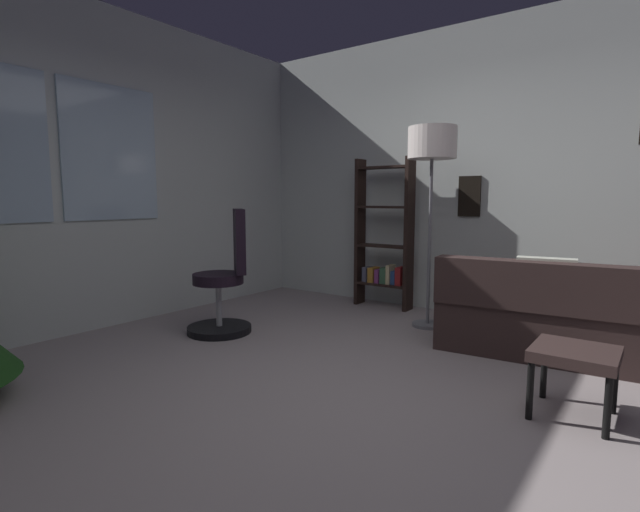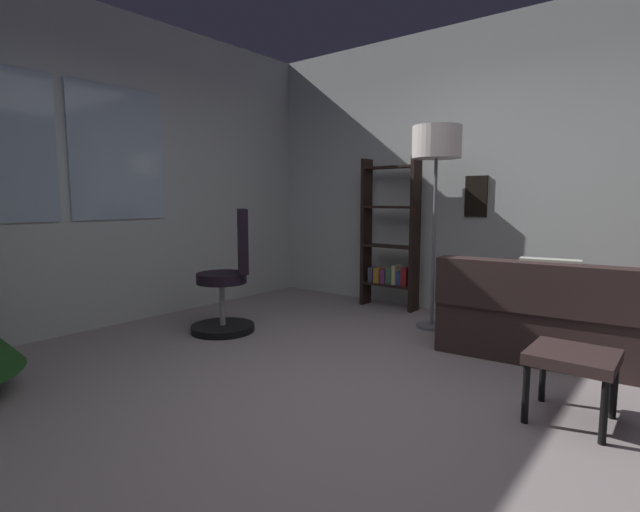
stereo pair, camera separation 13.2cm
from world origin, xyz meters
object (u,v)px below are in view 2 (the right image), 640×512
at_px(couch, 607,324).
at_px(bookshelf, 390,242).
at_px(footstool, 572,362).
at_px(office_chair, 229,284).
at_px(floor_lamp, 436,153).

bearing_deg(couch, bookshelf, 76.69).
distance_m(footstool, office_chair, 2.75).
xyz_separation_m(bookshelf, floor_lamp, (-0.47, -0.73, 0.87)).
distance_m(office_chair, floor_lamp, 2.17).
bearing_deg(footstool, bookshelf, 50.70).
bearing_deg(office_chair, bookshelf, -20.32).
bearing_deg(bookshelf, floor_lamp, -123.05).
bearing_deg(couch, floor_lamp, 88.92).
xyz_separation_m(couch, floor_lamp, (0.03, 1.39, 1.31)).
height_order(couch, office_chair, office_chair).
xyz_separation_m(footstool, office_chair, (0.02, 2.75, 0.11)).
distance_m(couch, office_chair, 3.01).
height_order(footstool, floor_lamp, floor_lamp).
xyz_separation_m(couch, bookshelf, (0.50, 2.12, 0.45)).
relative_size(couch, office_chair, 1.92).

